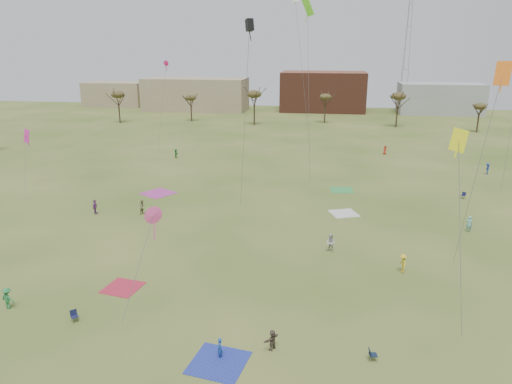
# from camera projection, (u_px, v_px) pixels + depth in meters

# --- Properties ---
(ground) EXTENTS (260.00, 260.00, 0.00)m
(ground) POSITION_uv_depth(u_px,v_px,m) (234.00, 300.00, 38.26)
(ground) COLOR #375219
(ground) RESTS_ON ground
(flyer_near_center) EXTENTS (1.23, 0.87, 1.74)m
(flyer_near_center) POSITION_uv_depth(u_px,v_px,m) (8.00, 298.00, 36.85)
(flyer_near_center) COLOR #287A40
(flyer_near_center) RESTS_ON ground
(flyer_near_right) EXTENTS (0.52, 0.63, 1.47)m
(flyer_near_right) POSITION_uv_depth(u_px,v_px,m) (220.00, 348.00, 30.96)
(flyer_near_right) COLOR #214A9A
(flyer_near_right) RESTS_ON ground
(spectator_fore_b) EXTENTS (0.97, 1.06, 1.78)m
(spectator_fore_b) POSITION_uv_depth(u_px,v_px,m) (143.00, 207.00, 57.67)
(spectator_fore_b) COLOR #837B53
(spectator_fore_b) RESTS_ON ground
(spectator_fore_c) EXTENTS (1.15, 1.35, 1.46)m
(spectator_fore_c) POSITION_uv_depth(u_px,v_px,m) (272.00, 340.00, 31.85)
(spectator_fore_c) COLOR brown
(spectator_fore_c) RESTS_ON ground
(flyer_mid_b) EXTENTS (0.81, 1.21, 1.73)m
(flyer_mid_b) POSITION_uv_depth(u_px,v_px,m) (403.00, 263.00, 42.80)
(flyer_mid_b) COLOR gold
(flyer_mid_b) RESTS_ON ground
(flyer_mid_c) EXTENTS (0.75, 0.57, 1.85)m
(flyer_mid_c) POSITION_uv_depth(u_px,v_px,m) (469.00, 224.00, 52.06)
(flyer_mid_c) COLOR #6FB9B7
(flyer_mid_c) RESTS_ON ground
(spectator_mid_d) EXTENTS (0.50, 1.08, 1.80)m
(spectator_mid_d) POSITION_uv_depth(u_px,v_px,m) (95.00, 207.00, 57.68)
(spectator_mid_d) COLOR #823A8D
(spectator_mid_d) RESTS_ON ground
(spectator_mid_e) EXTENTS (1.13, 1.05, 1.86)m
(spectator_mid_e) POSITION_uv_depth(u_px,v_px,m) (331.00, 243.00, 47.03)
(spectator_mid_e) COLOR #BEBEBE
(spectator_mid_e) RESTS_ON ground
(flyer_far_a) EXTENTS (1.24, 1.58, 1.68)m
(flyer_far_a) POSITION_uv_depth(u_px,v_px,m) (176.00, 153.00, 86.70)
(flyer_far_a) COLOR #2B8337
(flyer_far_a) RESTS_ON ground
(flyer_far_b) EXTENTS (0.97, 0.93, 1.67)m
(flyer_far_b) POSITION_uv_depth(u_px,v_px,m) (385.00, 150.00, 89.55)
(flyer_far_b) COLOR #B2311E
(flyer_far_b) RESTS_ON ground
(flyer_far_c) EXTENTS (0.70, 1.17, 1.78)m
(flyer_far_c) POSITION_uv_depth(u_px,v_px,m) (487.00, 169.00, 75.73)
(flyer_far_c) COLOR navy
(flyer_far_c) RESTS_ON ground
(blanket_red) EXTENTS (3.37, 3.37, 0.03)m
(blanket_red) POSITION_uv_depth(u_px,v_px,m) (123.00, 288.00, 40.23)
(blanket_red) COLOR #B32339
(blanket_red) RESTS_ON ground
(blanket_blue) EXTENTS (4.02, 4.02, 0.03)m
(blanket_blue) POSITION_uv_depth(u_px,v_px,m) (218.00, 363.00, 30.69)
(blanket_blue) COLOR #24349E
(blanket_blue) RESTS_ON ground
(blanket_cream) EXTENTS (4.04, 4.04, 0.03)m
(blanket_cream) POSITION_uv_depth(u_px,v_px,m) (344.00, 213.00, 58.07)
(blanket_cream) COLOR silver
(blanket_cream) RESTS_ON ground
(blanket_plum) EXTENTS (5.32, 5.32, 0.03)m
(blanket_plum) POSITION_uv_depth(u_px,v_px,m) (158.00, 193.00, 66.02)
(blanket_plum) COLOR #B33795
(blanket_plum) RESTS_ON ground
(blanket_olive) EXTENTS (3.48, 3.48, 0.03)m
(blanket_olive) POSITION_uv_depth(u_px,v_px,m) (342.00, 190.00, 67.50)
(blanket_olive) COLOR green
(blanket_olive) RESTS_ON ground
(camp_chair_left) EXTENTS (0.74, 0.74, 0.87)m
(camp_chair_left) POSITION_uv_depth(u_px,v_px,m) (75.00, 318.00, 35.24)
(camp_chair_left) COLOR #15193A
(camp_chair_left) RESTS_ON ground
(camp_chair_center) EXTENTS (0.63, 0.59, 0.87)m
(camp_chair_center) POSITION_uv_depth(u_px,v_px,m) (373.00, 357.00, 30.86)
(camp_chair_center) COLOR #121E33
(camp_chair_center) RESTS_ON ground
(camp_chair_right) EXTENTS (0.73, 0.74, 0.87)m
(camp_chair_right) POSITION_uv_depth(u_px,v_px,m) (463.00, 197.00, 63.69)
(camp_chair_right) COLOR #15153A
(camp_chair_right) RESTS_ON ground
(kites_aloft) EXTENTS (68.01, 60.02, 27.27)m
(kites_aloft) POSITION_uv_depth(u_px,v_px,m) (274.00, 36.00, 63.13)
(kites_aloft) COLOR #C6228B
(kites_aloft) RESTS_ON ground
(tree_line) EXTENTS (117.44, 49.32, 8.91)m
(tree_line) POSITION_uv_depth(u_px,v_px,m) (287.00, 102.00, 111.31)
(tree_line) COLOR #3A2B1E
(tree_line) RESTS_ON ground
(building_tan) EXTENTS (32.00, 14.00, 10.00)m
(building_tan) POSITION_uv_depth(u_px,v_px,m) (196.00, 94.00, 150.44)
(building_tan) COLOR #937F60
(building_tan) RESTS_ON ground
(building_brick) EXTENTS (26.00, 16.00, 12.00)m
(building_brick) POSITION_uv_depth(u_px,v_px,m) (323.00, 91.00, 149.12)
(building_brick) COLOR brown
(building_brick) RESTS_ON ground
(building_grey) EXTENTS (24.00, 12.00, 9.00)m
(building_grey) POSITION_uv_depth(u_px,v_px,m) (440.00, 99.00, 142.64)
(building_grey) COLOR gray
(building_grey) RESTS_ON ground
(building_tan_west) EXTENTS (20.00, 12.00, 8.00)m
(building_tan_west) POSITION_uv_depth(u_px,v_px,m) (117.00, 94.00, 161.65)
(building_tan_west) COLOR #937F60
(building_tan_west) RESTS_ON ground
(radio_tower) EXTENTS (1.51, 1.72, 41.00)m
(radio_tower) POSITION_uv_depth(u_px,v_px,m) (407.00, 48.00, 146.35)
(radio_tower) COLOR #9EA3A8
(radio_tower) RESTS_ON ground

